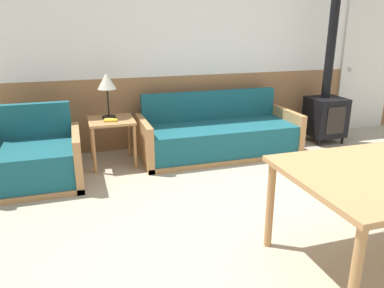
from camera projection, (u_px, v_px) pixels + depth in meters
name	position (u px, v px, depth m)	size (l,w,h in m)	color
ground_plane	(312.00, 227.00, 3.26)	(16.00, 16.00, 0.00)	#B2A58C
wall_back	(211.00, 49.00, 5.23)	(7.20, 0.06, 2.70)	#996B42
couch	(219.00, 137.00, 4.99)	(2.09, 0.84, 0.80)	#B27F4C
armchair	(36.00, 162.00, 4.07)	(0.95, 0.87, 0.83)	#B27F4C
side_table	(112.00, 127.00, 4.58)	(0.54, 0.54, 0.58)	#B27F4C
table_lamp	(107.00, 83.00, 4.50)	(0.23, 0.23, 0.55)	black
book_stack	(111.00, 120.00, 4.46)	(0.18, 0.15, 0.02)	gold
wood_stove	(326.00, 104.00, 5.46)	(0.49, 0.49, 2.30)	black
entry_door	(366.00, 66.00, 6.04)	(0.94, 0.09, 2.07)	silver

